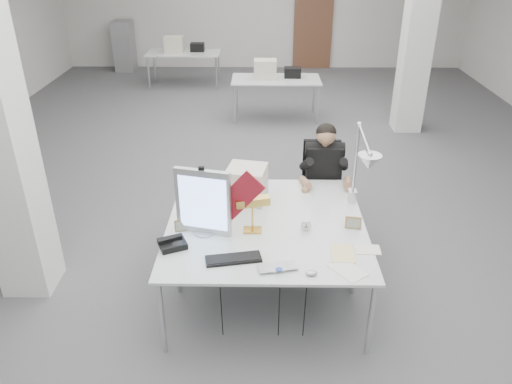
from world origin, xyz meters
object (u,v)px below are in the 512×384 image
desk_main (266,252)px  beige_monitor (247,184)px  monitor (203,202)px  architect_lamp (361,167)px  seated_person (324,163)px  office_chair (321,195)px  desk_phone (172,244)px  laptop (279,271)px  bankers_lamp (252,216)px

desk_main → beige_monitor: 0.94m
monitor → beige_monitor: bearing=73.9°
monitor → architect_lamp: architect_lamp is taller
desk_main → seated_person: bearing=66.8°
monitor → architect_lamp: 1.45m
architect_lamp → seated_person: bearing=102.6°
architect_lamp → monitor: bearing=-167.9°
desk_main → beige_monitor: beige_monitor is taller
desk_main → architect_lamp: (0.85, 0.63, 0.50)m
office_chair → seated_person: 0.43m
desk_phone → seated_person: bearing=20.7°
laptop → bankers_lamp: (-0.22, 0.61, 0.14)m
monitor → beige_monitor: monitor is taller
bankers_lamp → desk_phone: (-0.67, -0.26, -0.13)m
office_chair → monitor: 1.81m
office_chair → architect_lamp: (0.22, -0.90, 0.77)m
desk_main → beige_monitor: (-0.19, 0.90, 0.19)m
seated_person → desk_phone: 2.02m
desk_main → office_chair: size_ratio=1.91×
bankers_lamp → architect_lamp: size_ratio=0.32×
laptop → bankers_lamp: 0.66m
bankers_lamp → architect_lamp: (0.97, 0.32, 0.33)m
bankers_lamp → desk_phone: 0.73m
seated_person → bankers_lamp: seated_person is taller
monitor → laptop: bearing=-28.3°
monitor → beige_monitor: 0.73m
office_chair → bankers_lamp: bankers_lamp is taller
office_chair → seated_person: bearing=-88.0°
monitor → bankers_lamp: bearing=17.1°
bankers_lamp → desk_phone: bankers_lamp is taller
laptop → desk_phone: bearing=146.4°
monitor → desk_phone: (-0.25, -0.23, -0.28)m
office_chair → monitor: size_ratio=1.55×
architect_lamp → office_chair: bearing=101.8°
seated_person → desk_phone: size_ratio=4.13×
laptop → architect_lamp: 1.28m
laptop → office_chair: bearing=61.3°
office_chair → desk_phone: size_ratio=4.32×
office_chair → laptop: bearing=-104.4°
monitor → desk_phone: 0.44m
monitor → laptop: 0.91m
office_chair → desk_phone: 2.08m
office_chair → monitor: monitor is taller
seated_person → bankers_lamp: bearing=-120.9°
office_chair → beige_monitor: beige_monitor is taller
laptop → desk_phone: desk_phone is taller
bankers_lamp → desk_phone: size_ratio=1.43×
seated_person → monitor: monitor is taller
monitor → laptop: (0.64, -0.58, -0.29)m
desk_main → seated_person: size_ratio=2.00×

